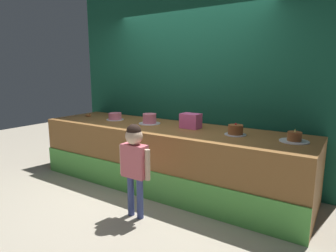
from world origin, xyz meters
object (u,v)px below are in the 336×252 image
at_px(donut, 88,115).
at_px(cake_far_left, 115,117).
at_px(pink_box, 191,121).
at_px(cake_far_right, 294,138).
at_px(cake_center_left, 150,119).
at_px(cake_center_right, 235,130).
at_px(child_figure, 134,158).

xyz_separation_m(donut, cake_far_left, (0.66, -0.04, 0.04)).
bearing_deg(pink_box, cake_far_right, -2.07).
height_order(cake_center_left, cake_center_right, same).
height_order(donut, cake_far_right, cake_far_right).
height_order(child_figure, cake_center_right, child_figure).
bearing_deg(child_figure, cake_far_left, 140.84).
relative_size(child_figure, cake_center_right, 4.04).
relative_size(child_figure, cake_far_left, 3.84).
relative_size(donut, cake_center_right, 0.39).
bearing_deg(donut, cake_far_left, -3.09).
bearing_deg(cake_far_left, cake_center_left, 2.45).
height_order(cake_far_left, cake_center_left, cake_center_left).
distance_m(child_figure, cake_far_left, 1.58).
bearing_deg(child_figure, pink_box, 84.11).
relative_size(donut, cake_far_right, 0.33).
distance_m(donut, cake_center_left, 1.32).
xyz_separation_m(pink_box, cake_center_left, (-0.66, -0.05, -0.03)).
xyz_separation_m(cake_far_left, cake_center_right, (1.98, -0.00, 0.01)).
distance_m(child_figure, cake_far_right, 1.77).
bearing_deg(cake_center_left, child_figure, -61.50).
distance_m(cake_far_left, cake_center_left, 0.66).
bearing_deg(cake_far_right, cake_far_left, -179.45).
bearing_deg(cake_center_right, child_figure, -128.07).
bearing_deg(cake_far_right, child_figure, -144.71).
bearing_deg(cake_far_left, cake_far_right, 0.55).
distance_m(cake_center_left, cake_far_right, 1.98).
relative_size(child_figure, pink_box, 4.13).
bearing_deg(donut, cake_far_right, -0.18).
bearing_deg(cake_far_left, child_figure, -39.16).
bearing_deg(cake_center_left, cake_far_left, -177.55).
xyz_separation_m(cake_center_right, cake_far_right, (0.66, 0.03, -0.01)).
xyz_separation_m(pink_box, cake_center_right, (0.66, -0.08, -0.04)).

